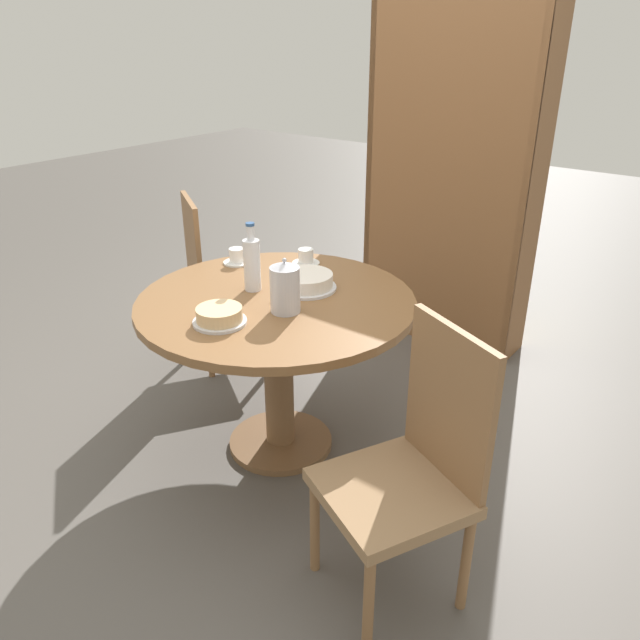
{
  "coord_description": "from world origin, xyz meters",
  "views": [
    {
      "loc": [
        1.58,
        -1.75,
        1.74
      ],
      "look_at": [
        0.0,
        0.29,
        0.52
      ],
      "focal_mm": 35.0,
      "sensor_mm": 36.0,
      "label": 1
    }
  ],
  "objects": [
    {
      "name": "ground_plane",
      "position": [
        0.0,
        0.0,
        0.0
      ],
      "size": [
        14.0,
        14.0,
        0.0
      ],
      "primitive_type": "plane",
      "color": "#56514C"
    },
    {
      "name": "cup_a",
      "position": [
        -0.16,
        0.39,
        0.76
      ],
      "size": [
        0.13,
        0.13,
        0.07
      ],
      "color": "silver",
      "rests_on": "dining_table"
    },
    {
      "name": "water_bottle",
      "position": [
        -0.14,
        0.01,
        0.85
      ],
      "size": [
        0.07,
        0.07,
        0.29
      ],
      "color": "silver",
      "rests_on": "dining_table"
    },
    {
      "name": "dining_table",
      "position": [
        0.0,
        0.0,
        0.58
      ],
      "size": [
        1.15,
        1.15,
        0.73
      ],
      "color": "brown",
      "rests_on": "ground_plane"
    },
    {
      "name": "cake_main",
      "position": [
        0.03,
        0.15,
        0.76
      ],
      "size": [
        0.26,
        0.26,
        0.07
      ],
      "color": "silver",
      "rests_on": "dining_table"
    },
    {
      "name": "bookshelf",
      "position": [
        0.03,
        1.45,
        0.9
      ],
      "size": [
        0.97,
        0.28,
        1.87
      ],
      "rotation": [
        0.0,
        0.0,
        3.14
      ],
      "color": "brown",
      "rests_on": "ground_plane"
    },
    {
      "name": "cup_b",
      "position": [
        -0.42,
        0.2,
        0.76
      ],
      "size": [
        0.13,
        0.13,
        0.07
      ],
      "color": "silver",
      "rests_on": "dining_table"
    },
    {
      "name": "chair_a",
      "position": [
        0.84,
        -0.33,
        0.48
      ],
      "size": [
        0.56,
        0.56,
        0.94
      ],
      "rotation": [
        0.0,
        0.0,
        5.83
      ],
      "color": "olive",
      "rests_on": "ground_plane"
    },
    {
      "name": "coffee_pot",
      "position": [
        0.12,
        -0.07,
        0.83
      ],
      "size": [
        0.12,
        0.12,
        0.22
      ],
      "color": "silver",
      "rests_on": "dining_table"
    },
    {
      "name": "cake_second",
      "position": [
        -0.01,
        -0.31,
        0.76
      ],
      "size": [
        0.2,
        0.2,
        0.06
      ],
      "color": "silver",
      "rests_on": "dining_table"
    },
    {
      "name": "chair_b",
      "position": [
        -0.8,
        0.43,
        0.48
      ],
      "size": [
        0.58,
        0.58,
        0.94
      ],
      "rotation": [
        0.0,
        0.0,
        8.86
      ],
      "color": "olive",
      "rests_on": "ground_plane"
    }
  ]
}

